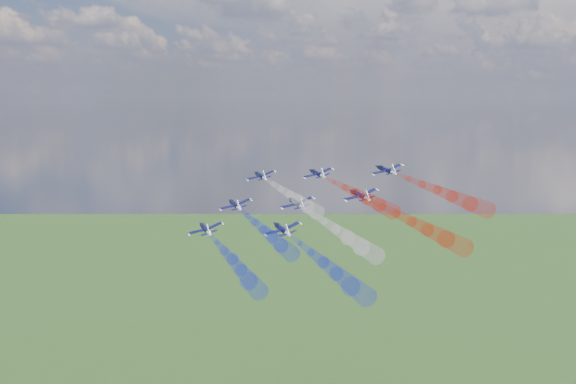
% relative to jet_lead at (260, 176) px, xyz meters
% --- Properties ---
extents(jet_lead, '(14.04, 14.17, 6.03)m').
position_rel_jet_lead_xyz_m(jet_lead, '(0.00, 0.00, 0.00)').
color(jet_lead, black).
extents(trail_lead, '(27.76, 29.05, 7.70)m').
position_rel_jet_lead_xyz_m(trail_lead, '(15.66, -16.36, -2.08)').
color(trail_lead, white).
extents(jet_inner_left, '(14.04, 14.17, 6.03)m').
position_rel_jet_lead_xyz_m(jet_inner_left, '(1.46, -18.31, -5.33)').
color(jet_inner_left, black).
extents(trail_inner_left, '(27.76, 29.05, 7.70)m').
position_rel_jet_lead_xyz_m(trail_inner_left, '(17.12, -34.67, -7.42)').
color(trail_inner_left, '#192CDA').
extents(jet_inner_right, '(14.04, 14.17, 6.03)m').
position_rel_jet_lead_xyz_m(jet_inner_right, '(17.89, -2.45, 1.73)').
color(jet_inner_right, black).
extents(trail_inner_right, '(27.76, 29.05, 7.70)m').
position_rel_jet_lead_xyz_m(trail_inner_right, '(33.55, -18.81, -0.36)').
color(trail_inner_right, red).
extents(jet_outer_left, '(14.04, 14.17, 6.03)m').
position_rel_jet_lead_xyz_m(jet_outer_left, '(1.43, -33.37, -8.77)').
color(jet_outer_left, black).
extents(trail_outer_left, '(27.76, 29.05, 7.70)m').
position_rel_jet_lead_xyz_m(trail_outer_left, '(17.10, -49.73, -10.85)').
color(trail_outer_left, '#192CDA').
extents(jet_center_third, '(14.04, 14.17, 6.03)m').
position_rel_jet_lead_xyz_m(jet_center_third, '(19.38, -20.69, -3.44)').
color(jet_center_third, black).
extents(trail_center_third, '(27.76, 29.05, 7.70)m').
position_rel_jet_lead_xyz_m(trail_center_third, '(35.05, -37.04, -5.52)').
color(trail_center_third, white).
extents(jet_outer_right, '(14.04, 14.17, 6.03)m').
position_rel_jet_lead_xyz_m(jet_outer_right, '(37.24, -5.15, 3.80)').
color(jet_outer_right, black).
extents(trail_outer_right, '(27.76, 29.05, 7.70)m').
position_rel_jet_lead_xyz_m(trail_outer_right, '(52.90, -21.51, 1.71)').
color(trail_outer_right, red).
extents(jet_rear_left, '(14.04, 14.17, 6.03)m').
position_rel_jet_lead_xyz_m(jet_rear_left, '(21.84, -35.12, -6.87)').
color(jet_rear_left, black).
extents(trail_rear_left, '(27.76, 29.05, 7.70)m').
position_rel_jet_lead_xyz_m(trail_rear_left, '(37.51, -51.47, -8.96)').
color(trail_rear_left, '#192CDA').
extents(jet_rear_right, '(14.04, 14.17, 6.03)m').
position_rel_jet_lead_xyz_m(jet_rear_right, '(35.20, -20.75, -0.53)').
color(jet_rear_right, black).
extents(trail_rear_right, '(27.76, 29.05, 7.70)m').
position_rel_jet_lead_xyz_m(trail_rear_right, '(50.86, -37.10, -2.62)').
color(trail_rear_right, red).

